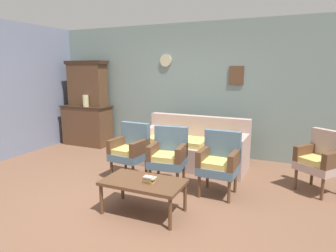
# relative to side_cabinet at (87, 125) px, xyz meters

# --- Properties ---
(ground_plane) EXTENTS (7.68, 7.68, 0.00)m
(ground_plane) POSITION_rel_side_cabinet_xyz_m (2.50, -2.25, -0.47)
(ground_plane) COLOR brown
(wall_back_with_decor) EXTENTS (6.40, 0.09, 2.70)m
(wall_back_with_decor) POSITION_rel_side_cabinet_xyz_m (2.50, 0.38, 0.89)
(wall_back_with_decor) COLOR gray
(wall_back_with_decor) RESTS_ON ground
(side_cabinet) EXTENTS (1.16, 0.55, 0.93)m
(side_cabinet) POSITION_rel_side_cabinet_xyz_m (0.00, 0.00, 0.00)
(side_cabinet) COLOR brown
(side_cabinet) RESTS_ON ground
(cabinet_upper_hutch) EXTENTS (0.99, 0.38, 1.03)m
(cabinet_upper_hutch) POSITION_rel_side_cabinet_xyz_m (0.00, 0.08, 0.98)
(cabinet_upper_hutch) COLOR brown
(cabinet_upper_hutch) RESTS_ON side_cabinet
(vase_on_cabinet) EXTENTS (0.13, 0.13, 0.27)m
(vase_on_cabinet) POSITION_rel_side_cabinet_xyz_m (0.13, -0.17, 0.60)
(vase_on_cabinet) COLOR #C0BD89
(vase_on_cabinet) RESTS_ON side_cabinet
(floral_couch) EXTENTS (1.97, 0.86, 0.90)m
(floral_couch) POSITION_rel_side_cabinet_xyz_m (2.82, -0.50, -0.14)
(floral_couch) COLOR tan
(floral_couch) RESTS_ON ground
(armchair_by_doorway) EXTENTS (0.56, 0.53, 0.90)m
(armchair_by_doorway) POSITION_rel_side_cabinet_xyz_m (2.07, -1.48, 0.03)
(armchair_by_doorway) COLOR slate
(armchair_by_doorway) RESTS_ON ground
(armchair_near_couch_end) EXTENTS (0.57, 0.54, 0.90)m
(armchair_near_couch_end) POSITION_rel_side_cabinet_xyz_m (2.76, -1.53, 0.03)
(armchair_near_couch_end) COLOR slate
(armchair_near_couch_end) RESTS_ON ground
(armchair_near_cabinet) EXTENTS (0.54, 0.51, 0.90)m
(armchair_near_cabinet) POSITION_rel_side_cabinet_xyz_m (3.55, -1.53, 0.03)
(armchair_near_cabinet) COLOR slate
(armchair_near_cabinet) RESTS_ON ground
(wingback_chair_by_fireplace) EXTENTS (0.71, 0.71, 0.90)m
(wingback_chair_by_fireplace) POSITION_rel_side_cabinet_xyz_m (4.88, -0.86, 0.03)
(wingback_chair_by_fireplace) COLOR tan
(wingback_chair_by_fireplace) RESTS_ON ground
(coffee_table) EXTENTS (1.00, 0.56, 0.42)m
(coffee_table) POSITION_rel_side_cabinet_xyz_m (2.83, -2.46, -0.09)
(coffee_table) COLOR brown
(coffee_table) RESTS_ON ground
(book_stack_on_table) EXTENTS (0.17, 0.12, 0.08)m
(book_stack_on_table) POSITION_rel_side_cabinet_xyz_m (2.92, -2.48, -0.01)
(book_stack_on_table) COLOR #D78C4F
(book_stack_on_table) RESTS_ON coffee_table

